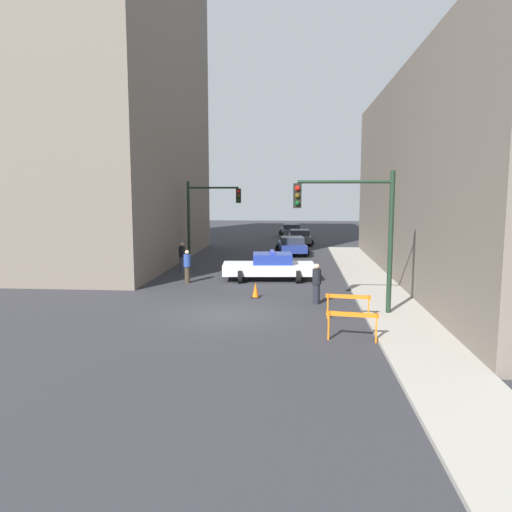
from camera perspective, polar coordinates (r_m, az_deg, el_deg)
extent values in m
plane|color=#2D2D33|center=(18.92, -3.04, -6.61)|extent=(120.00, 120.00, 0.00)
cube|color=#9E998E|center=(19.09, 15.86, -6.57)|extent=(2.40, 44.00, 0.12)
cube|color=#6B6056|center=(36.24, -20.25, 19.98)|extent=(14.00, 20.00, 25.47)
cylinder|color=black|center=(18.79, 15.12, 1.47)|extent=(0.18, 0.18, 5.20)
cylinder|color=black|center=(18.47, 10.10, 8.35)|extent=(3.40, 0.12, 0.12)
cube|color=black|center=(18.39, 4.75, 6.89)|extent=(0.30, 0.22, 0.90)
sphere|color=red|center=(18.25, 4.76, 7.73)|extent=(0.18, 0.18, 0.18)
sphere|color=#4C3D0C|center=(18.25, 4.75, 6.88)|extent=(0.18, 0.18, 0.18)
sphere|color=#0C4219|center=(18.25, 4.74, 6.04)|extent=(0.18, 0.18, 0.18)
cylinder|color=black|center=(32.10, -7.69, 3.81)|extent=(0.18, 0.18, 5.20)
cylinder|color=black|center=(31.73, -4.91, 7.78)|extent=(3.20, 0.12, 0.12)
cube|color=black|center=(31.50, -2.01, 6.90)|extent=(0.30, 0.22, 0.90)
sphere|color=red|center=(31.36, -2.05, 7.39)|extent=(0.18, 0.18, 0.18)
sphere|color=#4C3D0C|center=(31.36, -2.04, 6.90)|extent=(0.18, 0.18, 0.18)
sphere|color=#0C4219|center=(31.36, -2.04, 6.40)|extent=(0.18, 0.18, 0.18)
cube|color=white|center=(25.82, 1.45, -1.45)|extent=(4.84, 2.23, 0.55)
cube|color=navy|center=(25.75, 1.88, -0.27)|extent=(2.10, 1.78, 0.52)
cylinder|color=black|center=(25.03, -1.84, -2.37)|extent=(0.27, 0.68, 0.66)
cylinder|color=black|center=(26.71, -1.72, -1.75)|extent=(0.27, 0.68, 0.66)
cylinder|color=black|center=(25.10, 4.83, -2.36)|extent=(0.27, 0.68, 0.66)
cylinder|color=black|center=(26.77, 4.53, -1.74)|extent=(0.27, 0.68, 0.66)
cube|color=#2633BF|center=(25.71, 1.88, 0.44)|extent=(0.31, 1.40, 0.12)
cube|color=navy|center=(36.41, 4.12, 1.07)|extent=(2.23, 4.46, 0.52)
cube|color=#232833|center=(36.18, 4.15, 1.83)|extent=(1.76, 1.96, 0.48)
cylinder|color=black|center=(37.69, 2.68, 0.90)|extent=(0.64, 0.28, 0.62)
cylinder|color=black|center=(37.84, 5.18, 0.90)|extent=(0.64, 0.28, 0.62)
cylinder|color=black|center=(35.05, 2.97, 0.41)|extent=(0.64, 0.28, 0.62)
cylinder|color=black|center=(35.21, 5.66, 0.41)|extent=(0.64, 0.28, 0.62)
cube|color=#474C51|center=(43.11, 5.00, 2.05)|extent=(1.98, 4.37, 0.52)
cube|color=#232833|center=(42.89, 5.02, 2.69)|extent=(1.66, 1.87, 0.48)
cylinder|color=black|center=(44.43, 3.85, 1.88)|extent=(0.63, 0.25, 0.62)
cylinder|color=black|center=(44.50, 5.99, 1.87)|extent=(0.63, 0.25, 0.62)
cylinder|color=black|center=(41.78, 3.94, 1.53)|extent=(0.63, 0.25, 0.62)
cylinder|color=black|center=(41.85, 6.21, 1.52)|extent=(0.63, 0.25, 0.62)
cube|color=#474C51|center=(50.36, 4.01, 2.83)|extent=(2.23, 4.46, 0.52)
cube|color=#232833|center=(50.15, 4.03, 3.38)|extent=(1.76, 1.96, 0.48)
cylinder|color=black|center=(51.64, 2.96, 2.66)|extent=(0.64, 0.28, 0.62)
cylinder|color=black|center=(51.78, 4.79, 2.66)|extent=(0.64, 0.28, 0.62)
cylinder|color=black|center=(48.99, 3.18, 2.40)|extent=(0.64, 0.28, 0.62)
cylinder|color=black|center=(49.14, 5.11, 2.40)|extent=(0.64, 0.28, 0.62)
cylinder|color=#382D23|center=(25.32, -7.84, -2.14)|extent=(0.35, 0.35, 0.82)
cylinder|color=navy|center=(25.21, -7.87, -0.52)|extent=(0.44, 0.44, 0.62)
sphere|color=tan|center=(25.16, -7.89, 0.43)|extent=(0.27, 0.27, 0.22)
cylinder|color=#474C66|center=(29.12, -8.44, -0.90)|extent=(0.31, 0.31, 0.82)
cylinder|color=black|center=(29.02, -8.47, 0.51)|extent=(0.40, 0.40, 0.62)
sphere|color=tan|center=(28.98, -8.48, 1.33)|extent=(0.24, 0.24, 0.22)
cylinder|color=black|center=(20.60, 6.93, -4.32)|extent=(0.35, 0.35, 0.82)
cylinder|color=black|center=(20.46, 6.96, -2.35)|extent=(0.45, 0.45, 0.62)
sphere|color=tan|center=(20.40, 6.98, -1.19)|extent=(0.27, 0.27, 0.22)
cube|color=orange|center=(15.66, 10.98, -6.58)|extent=(1.59, 0.28, 0.14)
cube|color=orange|center=(15.80, 8.31, -7.83)|extent=(0.07, 0.17, 0.90)
cube|color=orange|center=(15.75, 13.58, -8.00)|extent=(0.07, 0.17, 0.90)
cube|color=orange|center=(18.24, 10.50, -4.58)|extent=(1.59, 0.25, 0.14)
cube|color=orange|center=(18.35, 8.21, -5.67)|extent=(0.07, 0.17, 0.90)
cube|color=orange|center=(18.32, 12.73, -5.80)|extent=(0.07, 0.17, 0.90)
cube|color=black|center=(21.68, -0.06, -4.73)|extent=(0.36, 0.36, 0.04)
cone|color=#F2600C|center=(21.62, -0.06, -3.88)|extent=(0.28, 0.28, 0.62)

